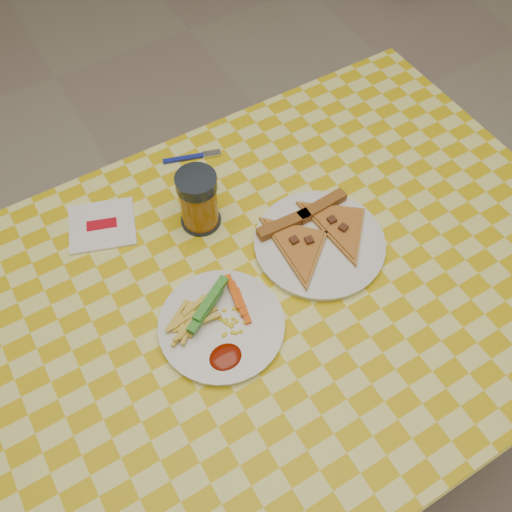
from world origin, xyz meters
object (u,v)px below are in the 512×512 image
object	(u,v)px
plate_left	(222,326)
plate_right	(319,244)
drink_glass	(199,201)
table	(268,308)

from	to	relation	value
plate_left	plate_right	xyz separation A→B (m)	(0.25, 0.06, 0.00)
plate_right	drink_glass	bearing A→B (deg)	134.27
table	plate_left	bearing A→B (deg)	-167.64
plate_right	plate_left	bearing A→B (deg)	-167.22
table	drink_glass	size ratio (longest dim) A/B	9.81
plate_left	plate_right	bearing A→B (deg)	12.78
plate_left	plate_right	world-z (taller)	same
table	plate_right	distance (m)	0.16
drink_glass	plate_right	bearing A→B (deg)	-45.73
table	plate_left	world-z (taller)	plate_left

